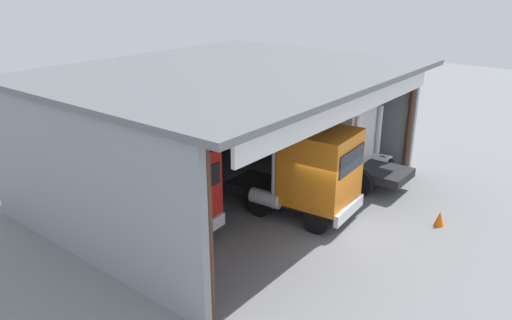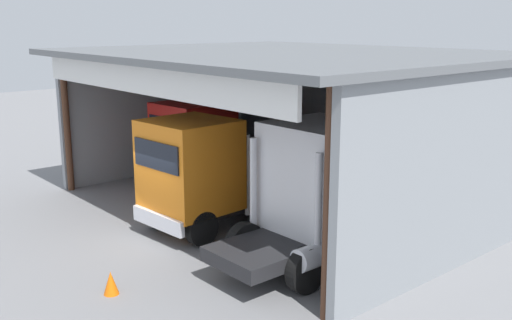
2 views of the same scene
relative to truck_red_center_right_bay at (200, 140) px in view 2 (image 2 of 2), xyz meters
The scene contains 8 objects.
ground_plane 6.34m from the truck_red_center_right_bay, 47.06° to the right, with size 80.00×80.00×0.00m, color slate.
workshop_shed 4.92m from the truck_red_center_right_bay, 22.42° to the left, with size 14.08×11.61×5.24m.
truck_red_center_right_bay is the anchor object (origin of this frame).
truck_orange_center_left_bay 5.40m from the truck_red_center_right_bay, 36.02° to the right, with size 2.77×5.14×3.42m.
truck_white_yard_outside 8.68m from the truck_red_center_right_bay, 15.21° to the right, with size 2.72×4.59×3.69m.
oil_drum 8.36m from the truck_red_center_right_bay, 40.85° to the left, with size 0.58×0.58×0.93m, color #197233.
tool_cart 8.13m from the truck_red_center_right_bay, 37.08° to the left, with size 0.90×0.60×1.00m, color red.
traffic_cone 9.91m from the truck_red_center_right_bay, 47.66° to the right, with size 0.36×0.36×0.56m, color orange.
Camera 2 is at (14.23, -8.43, 6.20)m, focal length 41.36 mm.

